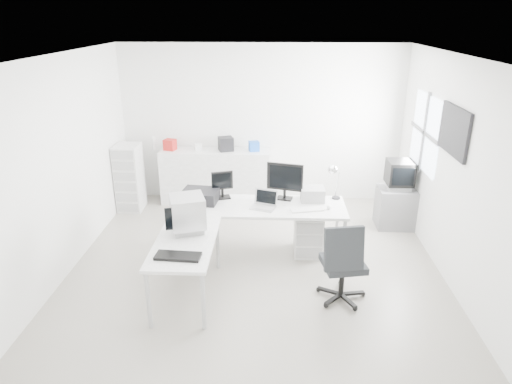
{
  "coord_description": "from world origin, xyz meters",
  "views": [
    {
      "loc": [
        0.24,
        -5.54,
        3.27
      ],
      "look_at": [
        0.0,
        0.2,
        1.0
      ],
      "focal_mm": 32.0,
      "sensor_mm": 36.0,
      "label": 1
    }
  ],
  "objects_px": {
    "lcd_monitor_large": "(285,181)",
    "drawer_pedestal": "(308,233)",
    "side_desk": "(187,268)",
    "office_chair": "(343,260)",
    "laser_printer": "(313,194)",
    "laptop": "(263,200)",
    "filing_cabinet": "(130,178)",
    "lcd_monitor_small": "(222,186)",
    "tv_cabinet": "(396,207)",
    "crt_tv": "(400,175)",
    "sideboard": "(216,176)",
    "crt_monitor": "(188,216)",
    "inkjet_printer": "(200,196)",
    "main_desk": "(260,229)"
  },
  "relations": [
    {
      "from": "side_desk",
      "to": "office_chair",
      "type": "height_order",
      "value": "office_chair"
    },
    {
      "from": "side_desk",
      "to": "crt_tv",
      "type": "height_order",
      "value": "crt_tv"
    },
    {
      "from": "laptop",
      "to": "filing_cabinet",
      "type": "xyz_separation_m",
      "value": [
        -2.38,
        1.62,
        -0.29
      ]
    },
    {
      "from": "drawer_pedestal",
      "to": "sideboard",
      "type": "bearing_deg",
      "value": 130.07
    },
    {
      "from": "crt_tv",
      "to": "lcd_monitor_small",
      "type": "bearing_deg",
      "value": -164.75
    },
    {
      "from": "lcd_monitor_large",
      "to": "drawer_pedestal",
      "type": "bearing_deg",
      "value": -15.09
    },
    {
      "from": "side_desk",
      "to": "office_chair",
      "type": "xyz_separation_m",
      "value": [
        1.88,
        0.0,
        0.16
      ]
    },
    {
      "from": "inkjet_printer",
      "to": "laser_printer",
      "type": "xyz_separation_m",
      "value": [
        1.6,
        0.12,
        0.01
      ]
    },
    {
      "from": "lcd_monitor_large",
      "to": "laptop",
      "type": "distance_m",
      "value": 0.49
    },
    {
      "from": "drawer_pedestal",
      "to": "lcd_monitor_large",
      "type": "bearing_deg",
      "value": 150.26
    },
    {
      "from": "inkjet_printer",
      "to": "sideboard",
      "type": "distance_m",
      "value": 1.85
    },
    {
      "from": "main_desk",
      "to": "laser_printer",
      "type": "height_order",
      "value": "laser_printer"
    },
    {
      "from": "inkjet_printer",
      "to": "tv_cabinet",
      "type": "height_order",
      "value": "inkjet_printer"
    },
    {
      "from": "side_desk",
      "to": "office_chair",
      "type": "bearing_deg",
      "value": 0.06
    },
    {
      "from": "lcd_monitor_large",
      "to": "crt_tv",
      "type": "xyz_separation_m",
      "value": [
        1.82,
        0.74,
        -0.14
      ]
    },
    {
      "from": "office_chair",
      "to": "sideboard",
      "type": "xyz_separation_m",
      "value": [
        -1.9,
        3.01,
        -0.04
      ]
    },
    {
      "from": "laser_printer",
      "to": "sideboard",
      "type": "xyz_separation_m",
      "value": [
        -1.62,
        1.69,
        -0.35
      ]
    },
    {
      "from": "drawer_pedestal",
      "to": "crt_monitor",
      "type": "height_order",
      "value": "crt_monitor"
    },
    {
      "from": "drawer_pedestal",
      "to": "tv_cabinet",
      "type": "distance_m",
      "value": 1.75
    },
    {
      "from": "office_chair",
      "to": "filing_cabinet",
      "type": "bearing_deg",
      "value": 131.64
    },
    {
      "from": "crt_tv",
      "to": "sideboard",
      "type": "relative_size",
      "value": 0.26
    },
    {
      "from": "laptop",
      "to": "office_chair",
      "type": "relative_size",
      "value": 0.35
    },
    {
      "from": "crt_monitor",
      "to": "tv_cabinet",
      "type": "distance_m",
      "value": 3.6
    },
    {
      "from": "lcd_monitor_small",
      "to": "lcd_monitor_large",
      "type": "bearing_deg",
      "value": -17.21
    },
    {
      "from": "side_desk",
      "to": "laser_printer",
      "type": "distance_m",
      "value": 2.13
    },
    {
      "from": "lcd_monitor_small",
      "to": "side_desk",
      "type": "bearing_deg",
      "value": -119.74
    },
    {
      "from": "side_desk",
      "to": "crt_monitor",
      "type": "xyz_separation_m",
      "value": [
        0.0,
        0.25,
        0.58
      ]
    },
    {
      "from": "tv_cabinet",
      "to": "crt_tv",
      "type": "height_order",
      "value": "crt_tv"
    },
    {
      "from": "side_desk",
      "to": "filing_cabinet",
      "type": "bearing_deg",
      "value": 119.43
    },
    {
      "from": "side_desk",
      "to": "drawer_pedestal",
      "type": "distance_m",
      "value": 1.93
    },
    {
      "from": "lcd_monitor_small",
      "to": "tv_cabinet",
      "type": "distance_m",
      "value": 2.89
    },
    {
      "from": "tv_cabinet",
      "to": "sideboard",
      "type": "xyz_separation_m",
      "value": [
        -3.04,
        0.92,
        0.16
      ]
    },
    {
      "from": "crt_monitor",
      "to": "sideboard",
      "type": "xyz_separation_m",
      "value": [
        -0.02,
        2.76,
        -0.47
      ]
    },
    {
      "from": "lcd_monitor_small",
      "to": "lcd_monitor_large",
      "type": "xyz_separation_m",
      "value": [
        0.9,
        0.0,
        0.08
      ]
    },
    {
      "from": "main_desk",
      "to": "lcd_monitor_large",
      "type": "bearing_deg",
      "value": 35.54
    },
    {
      "from": "laser_printer",
      "to": "sideboard",
      "type": "distance_m",
      "value": 2.37
    },
    {
      "from": "office_chair",
      "to": "lcd_monitor_small",
      "type": "bearing_deg",
      "value": 129.12
    },
    {
      "from": "lcd_monitor_large",
      "to": "laptop",
      "type": "bearing_deg",
      "value": -115.95
    },
    {
      "from": "laser_printer",
      "to": "sideboard",
      "type": "bearing_deg",
      "value": 132.1
    },
    {
      "from": "laser_printer",
      "to": "laptop",
      "type": "bearing_deg",
      "value": -157.03
    },
    {
      "from": "lcd_monitor_large",
      "to": "filing_cabinet",
      "type": "height_order",
      "value": "lcd_monitor_large"
    },
    {
      "from": "lcd_monitor_small",
      "to": "laptop",
      "type": "xyz_separation_m",
      "value": [
        0.6,
        -0.35,
        -0.07
      ]
    },
    {
      "from": "laser_printer",
      "to": "crt_monitor",
      "type": "height_order",
      "value": "crt_monitor"
    },
    {
      "from": "inkjet_printer",
      "to": "sideboard",
      "type": "bearing_deg",
      "value": 97.65
    },
    {
      "from": "crt_monitor",
      "to": "office_chair",
      "type": "height_order",
      "value": "crt_monitor"
    },
    {
      "from": "inkjet_printer",
      "to": "office_chair",
      "type": "height_order",
      "value": "office_chair"
    },
    {
      "from": "tv_cabinet",
      "to": "lcd_monitor_large",
      "type": "bearing_deg",
      "value": -157.84
    },
    {
      "from": "inkjet_printer",
      "to": "office_chair",
      "type": "xyz_separation_m",
      "value": [
        1.88,
        -1.2,
        -0.3
      ]
    },
    {
      "from": "drawer_pedestal",
      "to": "crt_monitor",
      "type": "bearing_deg",
      "value": -149.86
    },
    {
      "from": "tv_cabinet",
      "to": "crt_tv",
      "type": "distance_m",
      "value": 0.55
    }
  ]
}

